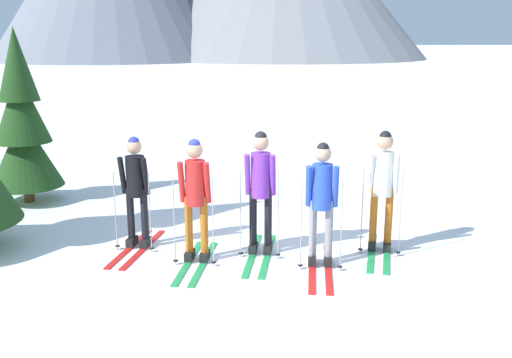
# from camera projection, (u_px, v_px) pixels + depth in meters

# --- Properties ---
(ground_plane) EXTENTS (400.00, 400.00, 0.00)m
(ground_plane) POSITION_uv_depth(u_px,v_px,m) (256.00, 257.00, 8.37)
(ground_plane) COLOR white
(skier_in_black) EXTENTS (0.75, 1.69, 1.70)m
(skier_in_black) POSITION_uv_depth(u_px,v_px,m) (136.00, 188.00, 8.53)
(skier_in_black) COLOR red
(skier_in_black) RESTS_ON ground
(skier_in_red) EXTENTS (0.64, 1.67, 1.76)m
(skier_in_red) POSITION_uv_depth(u_px,v_px,m) (195.00, 195.00, 7.98)
(skier_in_red) COLOR green
(skier_in_red) RESTS_ON ground
(skier_in_purple) EXTENTS (0.66, 1.74, 1.82)m
(skier_in_purple) POSITION_uv_depth(u_px,v_px,m) (261.00, 185.00, 8.26)
(skier_in_purple) COLOR green
(skier_in_purple) RESTS_ON ground
(skier_in_blue) EXTENTS (0.64, 1.79, 1.74)m
(skier_in_blue) POSITION_uv_depth(u_px,v_px,m) (322.00, 197.00, 7.84)
(skier_in_blue) COLOR red
(skier_in_blue) RESTS_ON ground
(skier_in_white) EXTENTS (0.82, 1.67, 1.81)m
(skier_in_white) POSITION_uv_depth(u_px,v_px,m) (383.00, 186.00, 8.36)
(skier_in_white) COLOR green
(skier_in_white) RESTS_ON ground
(pine_tree_near) EXTENTS (1.36, 1.36, 3.30)m
(pine_tree_near) POSITION_uv_depth(u_px,v_px,m) (22.00, 124.00, 10.80)
(pine_tree_near) COLOR #51381E
(pine_tree_near) RESTS_ON ground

